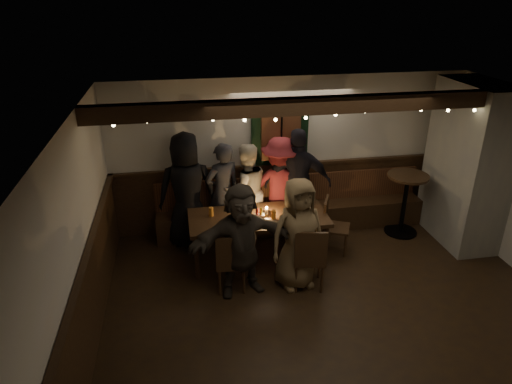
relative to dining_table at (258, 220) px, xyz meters
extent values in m
cube|color=black|center=(0.75, -1.40, -0.68)|extent=(6.00, 5.00, 0.01)
cube|color=black|center=(0.75, -1.40, 1.93)|extent=(6.00, 5.00, 0.01)
cube|color=white|center=(0.75, 1.11, 0.62)|extent=(6.00, 0.01, 2.60)
cube|color=white|center=(-2.26, -1.40, 0.62)|extent=(0.01, 5.00, 2.60)
cube|color=black|center=(0.75, 1.08, -0.13)|extent=(6.00, 0.05, 1.10)
cube|color=black|center=(-2.23, -1.40, -0.13)|extent=(0.05, 5.00, 1.10)
cube|color=gray|center=(3.40, 0.10, 0.62)|extent=(0.70, 1.40, 2.60)
cube|color=black|center=(0.75, 0.83, -0.45)|extent=(4.60, 0.45, 0.45)
cube|color=#472718|center=(0.75, 1.01, 0.02)|extent=(4.60, 0.06, 0.50)
cube|color=black|center=(0.55, 1.04, 0.97)|extent=(0.95, 0.04, 1.00)
cube|color=#472718|center=(0.55, 0.98, 0.97)|extent=(0.64, 0.12, 0.76)
cube|color=black|center=(0.75, -0.40, 1.81)|extent=(6.00, 0.16, 0.22)
sphere|color=#FFE599|center=(-1.85, -0.42, 1.68)|extent=(0.04, 0.04, 0.04)
sphere|color=#FFE599|center=(-1.45, -0.42, 1.70)|extent=(0.04, 0.04, 0.04)
sphere|color=#FFE599|center=(-1.05, -0.42, 1.71)|extent=(0.04, 0.04, 0.04)
sphere|color=#FFE599|center=(-0.65, -0.42, 1.69)|extent=(0.04, 0.04, 0.04)
sphere|color=#FFE599|center=(-0.25, -0.42, 1.67)|extent=(0.04, 0.04, 0.04)
sphere|color=#FFE599|center=(0.15, -0.42, 1.65)|extent=(0.04, 0.04, 0.04)
sphere|color=#FFE599|center=(0.55, -0.42, 1.66)|extent=(0.04, 0.04, 0.04)
sphere|color=#FFE599|center=(0.95, -0.42, 1.68)|extent=(0.04, 0.04, 0.04)
sphere|color=#FFE599|center=(1.35, -0.42, 1.70)|extent=(0.04, 0.04, 0.04)
sphere|color=#FFE599|center=(1.75, -0.42, 1.71)|extent=(0.04, 0.04, 0.04)
sphere|color=#FFE599|center=(2.15, -0.42, 1.69)|extent=(0.04, 0.04, 0.04)
sphere|color=#FFE599|center=(2.55, -0.42, 1.67)|extent=(0.04, 0.04, 0.04)
sphere|color=#FFE599|center=(2.95, -0.42, 1.65)|extent=(0.04, 0.04, 0.04)
sphere|color=#FFE599|center=(3.35, -0.42, 1.66)|extent=(0.04, 0.04, 0.04)
cube|color=black|center=(0.00, 0.00, 0.03)|extent=(2.08, 0.89, 0.06)
cylinder|color=black|center=(-0.96, -0.36, -0.34)|extent=(0.07, 0.07, 0.68)
cylinder|color=black|center=(-0.96, 0.37, -0.34)|extent=(0.07, 0.07, 0.68)
cylinder|color=black|center=(0.96, -0.36, -0.34)|extent=(0.07, 0.07, 0.68)
cylinder|color=black|center=(0.96, 0.37, -0.34)|extent=(0.07, 0.07, 0.68)
cylinder|color=#BF7226|center=(-0.69, 0.13, 0.13)|extent=(0.07, 0.07, 0.14)
cylinder|color=#BF7226|center=(-0.37, -0.19, 0.13)|extent=(0.07, 0.07, 0.14)
cylinder|color=silver|center=(-0.09, 0.19, 0.13)|extent=(0.07, 0.07, 0.14)
cylinder|color=#BF7226|center=(0.21, -0.12, 0.13)|extent=(0.07, 0.07, 0.14)
cylinder|color=silver|center=(0.50, 0.17, 0.13)|extent=(0.07, 0.07, 0.14)
cylinder|color=#BF7226|center=(0.73, -0.11, 0.13)|extent=(0.07, 0.07, 0.14)
cylinder|color=white|center=(-0.55, -0.29, 0.07)|extent=(0.26, 0.26, 0.01)
cube|color=#B2B2B7|center=(0.00, -0.05, 0.09)|extent=(0.16, 0.10, 0.05)
cylinder|color=#990C0C|center=(-0.03, -0.05, 0.14)|extent=(0.04, 0.04, 0.16)
cylinder|color=gold|center=(0.03, -0.05, 0.14)|extent=(0.04, 0.04, 0.16)
cylinder|color=silver|center=(0.14, 0.05, 0.10)|extent=(0.05, 0.05, 0.08)
sphere|color=#FFB24C|center=(0.14, 0.05, 0.16)|extent=(0.03, 0.03, 0.03)
cube|color=black|center=(-0.50, -0.66, -0.26)|extent=(0.44, 0.44, 0.04)
cube|color=black|center=(-0.52, -0.85, -0.01)|extent=(0.41, 0.07, 0.47)
cylinder|color=black|center=(-0.33, -0.51, -0.48)|extent=(0.03, 0.03, 0.40)
cylinder|color=black|center=(-0.35, -0.84, -0.48)|extent=(0.03, 0.03, 0.40)
cylinder|color=black|center=(-0.66, -0.49, -0.48)|extent=(0.03, 0.03, 0.40)
cylinder|color=black|center=(-0.68, -0.82, -0.48)|extent=(0.03, 0.03, 0.40)
cube|color=black|center=(0.57, -0.80, -0.23)|extent=(0.52, 0.52, 0.04)
cube|color=black|center=(0.53, -0.99, 0.04)|extent=(0.43, 0.13, 0.50)
cylinder|color=black|center=(0.78, -0.66, -0.47)|extent=(0.04, 0.04, 0.43)
cylinder|color=black|center=(0.71, -1.01, -0.47)|extent=(0.04, 0.04, 0.43)
cylinder|color=black|center=(0.43, -0.59, -0.47)|extent=(0.04, 0.04, 0.43)
cylinder|color=black|center=(0.36, -0.94, -0.47)|extent=(0.04, 0.04, 0.43)
cube|color=black|center=(1.26, 0.02, -0.27)|extent=(0.53, 0.53, 0.04)
cube|color=black|center=(1.09, 0.10, -0.02)|extent=(0.20, 0.38, 0.46)
cylinder|color=black|center=(1.34, -0.20, -0.48)|extent=(0.03, 0.03, 0.39)
cylinder|color=black|center=(1.04, -0.06, -0.48)|extent=(0.03, 0.03, 0.39)
cylinder|color=black|center=(1.47, 0.10, -0.48)|extent=(0.03, 0.03, 0.39)
cylinder|color=black|center=(1.18, 0.24, -0.48)|extent=(0.03, 0.03, 0.39)
cylinder|color=black|center=(2.57, 0.39, -0.66)|extent=(0.55, 0.55, 0.03)
cylinder|color=black|center=(2.57, 0.39, -0.15)|extent=(0.07, 0.07, 1.05)
cylinder|color=black|center=(2.57, 0.39, 0.37)|extent=(0.67, 0.67, 0.04)
imported|color=black|center=(-1.02, 0.69, 0.26)|extent=(0.94, 0.63, 1.88)
imported|color=#27272E|center=(-0.45, 0.74, 0.16)|extent=(0.71, 0.60, 1.67)
imported|color=#BCB29F|center=(-0.07, 0.76, 0.14)|extent=(0.92, 0.80, 1.63)
imported|color=maroon|center=(0.50, 0.75, 0.18)|extent=(1.24, 0.94, 1.71)
imported|color=black|center=(0.78, 0.64, 0.25)|extent=(1.15, 0.63, 1.87)
imported|color=#383029|center=(-0.37, -0.75, 0.12)|extent=(1.54, 0.68, 1.61)
imported|color=brown|center=(0.41, -0.74, 0.13)|extent=(0.87, 0.65, 1.62)
camera|label=1|loc=(-1.09, -5.97, 3.22)|focal=32.00mm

